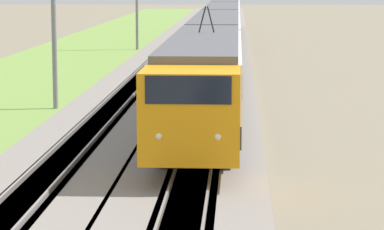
# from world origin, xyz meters

# --- Properties ---
(ballast_main) EXTENTS (240.00, 4.40, 0.30)m
(ballast_main) POSITION_xyz_m (50.00, 0.00, 0.15)
(ballast_main) COLOR gray
(ballast_main) RESTS_ON ground
(ballast_adjacent) EXTENTS (240.00, 4.40, 0.30)m
(ballast_adjacent) POSITION_xyz_m (50.00, -4.28, 0.15)
(ballast_adjacent) COLOR gray
(ballast_adjacent) RESTS_ON ground
(track_main) EXTENTS (240.00, 1.57, 0.45)m
(track_main) POSITION_xyz_m (50.00, 0.00, 0.16)
(track_main) COLOR #4C4238
(track_main) RESTS_ON ground
(track_adjacent) EXTENTS (240.00, 1.57, 0.45)m
(track_adjacent) POSITION_xyz_m (50.00, -4.28, 0.16)
(track_adjacent) COLOR #4C4238
(track_adjacent) RESTS_ON ground
(grass_verge) EXTENTS (240.00, 10.78, 0.12)m
(grass_verge) POSITION_xyz_m (50.00, 6.45, 0.06)
(grass_verge) COLOR olive
(grass_verge) RESTS_ON ground
(passenger_train) EXTENTS (81.65, 2.90, 4.88)m
(passenger_train) POSITION_xyz_m (64.92, -4.28, 2.27)
(passenger_train) COLOR orange
(passenger_train) RESTS_ON ground
(catenary_mast_mid) EXTENTS (0.22, 2.56, 8.22)m
(catenary_mast_mid) POSITION_xyz_m (40.64, 2.66, 4.25)
(catenary_mast_mid) COLOR slate
(catenary_mast_mid) RESTS_ON ground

